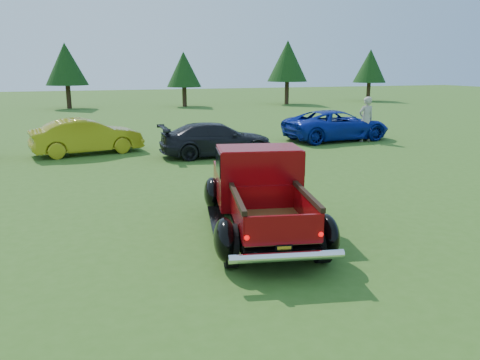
{
  "coord_description": "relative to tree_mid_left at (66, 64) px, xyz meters",
  "views": [
    {
      "loc": [
        -2.4,
        -8.38,
        3.23
      ],
      "look_at": [
        0.56,
        0.2,
        1.02
      ],
      "focal_mm": 35.0,
      "sensor_mm": 36.0,
      "label": 1
    }
  ],
  "objects": [
    {
      "name": "ground",
      "position": [
        3.0,
        -31.0,
        -3.38
      ],
      "size": [
        120.0,
        120.0,
        0.0
      ],
      "primitive_type": "plane",
      "color": "#355C1A",
      "rests_on": "ground"
    },
    {
      "name": "tree_mid_left",
      "position": [
        0.0,
        0.0,
        0.0
      ],
      "size": [
        3.2,
        3.2,
        5.0
      ],
      "color": "#332114",
      "rests_on": "ground"
    },
    {
      "name": "tree_mid_right",
      "position": [
        9.0,
        -1.0,
        -0.41
      ],
      "size": [
        2.82,
        2.82,
        4.4
      ],
      "color": "#332114",
      "rests_on": "ground"
    },
    {
      "name": "tree_east",
      "position": [
        18.0,
        -1.5,
        0.27
      ],
      "size": [
        3.46,
        3.46,
        5.4
      ],
      "color": "#332114",
      "rests_on": "ground"
    },
    {
      "name": "tree_far_east",
      "position": [
        27.0,
        -0.5,
        -0.14
      ],
      "size": [
        3.07,
        3.07,
        4.8
      ],
      "color": "#332114",
      "rests_on": "ground"
    },
    {
      "name": "pickup_truck",
      "position": [
        3.92,
        -30.9,
        -2.58
      ],
      "size": [
        2.87,
        4.78,
        1.68
      ],
      "rotation": [
        0.0,
        0.0,
        -0.2
      ],
      "color": "black",
      "rests_on": "ground"
    },
    {
      "name": "show_car_yellow",
      "position": [
        0.85,
        -20.95,
        -2.72
      ],
      "size": [
        4.21,
        2.12,
        1.32
      ],
      "primitive_type": "imported",
      "rotation": [
        0.0,
        0.0,
        1.76
      ],
      "color": "#A49415",
      "rests_on": "ground"
    },
    {
      "name": "show_car_grey",
      "position": [
        5.37,
        -22.94,
        -2.77
      ],
      "size": [
        4.23,
        1.79,
        1.22
      ],
      "primitive_type": "imported",
      "rotation": [
        0.0,
        0.0,
        1.55
      ],
      "color": "black",
      "rests_on": "ground"
    },
    {
      "name": "show_car_blue",
      "position": [
        11.5,
        -21.04,
        -2.72
      ],
      "size": [
        4.92,
        2.5,
        1.33
      ],
      "primitive_type": "imported",
      "rotation": [
        0.0,
        0.0,
        1.63
      ],
      "color": "#0D2192",
      "rests_on": "ground"
    },
    {
      "name": "spectator",
      "position": [
        12.49,
        -21.82,
        -2.4
      ],
      "size": [
        0.72,
        0.48,
        1.96
      ],
      "primitive_type": "imported",
      "rotation": [
        0.0,
        0.0,
        3.15
      ],
      "color": "#A79F90",
      "rests_on": "ground"
    }
  ]
}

